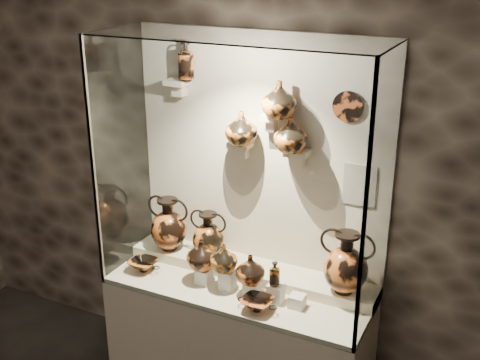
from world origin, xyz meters
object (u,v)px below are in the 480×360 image
object	(u,v)px
jug_a	(202,254)
ovoid_vase_c	(291,135)
kylix_left	(143,264)
amphora_right	(346,263)
amphora_mid	(208,235)
lekythos_small	(275,272)
jug_c	(250,269)
kylix_right	(257,303)
ovoid_vase_a	(242,128)
amphora_left	(169,224)
jug_b	(224,258)
ovoid_vase_b	(279,99)
lekythos_tall	(186,59)

from	to	relation	value
jug_a	ovoid_vase_c	size ratio (longest dim) A/B	0.96
kylix_left	amphora_right	bearing A→B (deg)	15.90
amphora_mid	jug_a	world-z (taller)	amphora_mid
lekythos_small	jug_c	bearing A→B (deg)	158.62
kylix_right	ovoid_vase_c	world-z (taller)	ovoid_vase_c
amphora_right	ovoid_vase_a	bearing A→B (deg)	170.94
kylix_left	ovoid_vase_a	size ratio (longest dim) A/B	1.13
amphora_left	kylix_left	bearing A→B (deg)	-109.23
jug_b	kylix_left	world-z (taller)	jug_b
amphora_mid	jug_b	xyz separation A→B (m)	(0.23, -0.22, -0.01)
ovoid_vase_a	ovoid_vase_b	world-z (taller)	ovoid_vase_b
jug_b	ovoid_vase_c	world-z (taller)	ovoid_vase_c
jug_a	amphora_mid	bearing A→B (deg)	116.08
lekythos_small	ovoid_vase_a	size ratio (longest dim) A/B	0.83
amphora_right	lekythos_small	bearing A→B (deg)	-156.66
kylix_left	ovoid_vase_b	xyz separation A→B (m)	(0.83, 0.28, 1.15)
amphora_left	amphora_right	size ratio (longest dim) A/B	0.95
kylix_right	lekythos_tall	size ratio (longest dim) A/B	0.89
amphora_left	kylix_right	world-z (taller)	amphora_left
lekythos_tall	ovoid_vase_b	bearing A→B (deg)	-5.88
amphora_left	kylix_left	xyz separation A→B (m)	(-0.06, -0.23, -0.21)
jug_c	lekythos_tall	size ratio (longest dim) A/B	0.69
jug_a	kylix_left	size ratio (longest dim) A/B	0.85
jug_c	ovoid_vase_c	size ratio (longest dim) A/B	0.90
amphora_mid	amphora_right	xyz separation A→B (m)	(0.95, -0.03, 0.04)
amphora_left	jug_b	world-z (taller)	amphora_left
amphora_mid	jug_a	size ratio (longest dim) A/B	1.60
jug_b	lekythos_tall	world-z (taller)	lekythos_tall
jug_c	kylix_right	xyz separation A→B (m)	(0.11, -0.13, -0.14)
jug_b	jug_c	distance (m)	0.18
amphora_mid	ovoid_vase_a	distance (m)	0.80
jug_a	lekythos_small	world-z (taller)	jug_a
amphora_left	jug_a	distance (m)	0.41
amphora_mid	ovoid_vase_c	distance (m)	0.94
lekythos_small	jug_b	bearing A→B (deg)	160.50
ovoid_vase_b	ovoid_vase_a	bearing A→B (deg)	162.47
kylix_right	jug_a	bearing A→B (deg)	155.11
amphora_left	lekythos_tall	distance (m)	1.13
jug_b	ovoid_vase_b	xyz separation A→B (m)	(0.24, 0.25, 0.98)
jug_a	kylix_right	size ratio (longest dim) A/B	0.83
amphora_mid	lekythos_small	bearing A→B (deg)	-19.56
jug_c	kylix_left	distance (m)	0.78
lekythos_small	ovoid_vase_c	xyz separation A→B (m)	(-0.03, 0.25, 0.78)
amphora_left	amphora_right	xyz separation A→B (m)	(1.25, -0.01, 0.01)
amphora_mid	jug_a	xyz separation A→B (m)	(0.07, -0.21, -0.03)
amphora_right	ovoid_vase_c	size ratio (longest dim) A/B	1.88
jug_c	lekythos_small	distance (m)	0.17
jug_b	ovoid_vase_a	xyz separation A→B (m)	(-0.00, 0.25, 0.77)
jug_b	jug_c	bearing A→B (deg)	-12.04
jug_a	lekythos_tall	world-z (taller)	lekythos_tall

